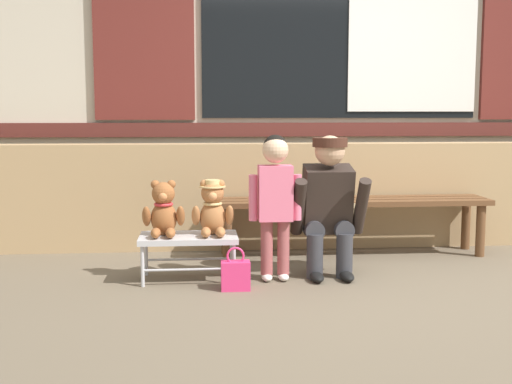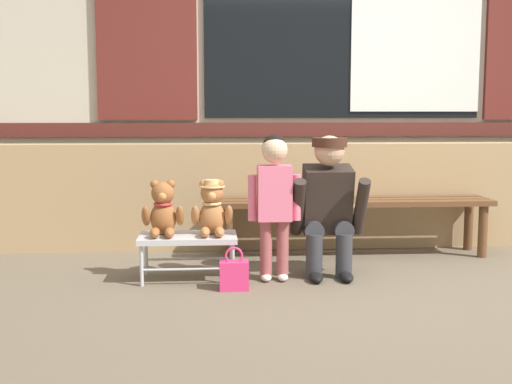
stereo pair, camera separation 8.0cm
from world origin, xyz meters
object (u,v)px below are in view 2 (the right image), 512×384
Objects in this scene: handbag_on_ground at (234,275)px; small_display_bench at (188,240)px; teddy_bear_plain at (163,211)px; adult_crouching at (329,205)px; child_standing at (274,191)px; wooden_bench_long at (353,208)px; teddy_bear_with_hat at (212,209)px.

small_display_bench is at bearing 137.19° from handbag_on_ground.
teddy_bear_plain is (-0.16, 0.00, 0.20)m from small_display_bench.
handbag_on_ground is at bearing -154.03° from adult_crouching.
child_standing is at bearing -5.81° from small_display_bench.
child_standing reaches higher than wooden_bench_long.
teddy_bear_plain reaches higher than wooden_bench_long.
child_standing is (-0.68, -0.72, 0.22)m from wooden_bench_long.
teddy_bear_plain is 1.00× the size of teddy_bear_with_hat.
adult_crouching is (0.38, 0.10, -0.11)m from child_standing.
teddy_bear_with_hat is at bearing 0.77° from small_display_bench.
child_standing is 0.61m from handbag_on_ground.
child_standing is at bearing -4.65° from teddy_bear_plain.
wooden_bench_long reaches higher than small_display_bench.
teddy_bear_plain is at bearing -177.71° from adult_crouching.
teddy_bear_with_hat is at bearing -148.77° from wooden_bench_long.
wooden_bench_long is 7.72× the size of handbag_on_ground.
teddy_bear_plain is 0.38× the size of child_standing.
small_display_bench is 0.97m from adult_crouching.
adult_crouching is (0.94, 0.05, 0.21)m from small_display_bench.
teddy_bear_with_hat is at bearing 115.94° from handbag_on_ground.
small_display_bench is at bearing -0.51° from teddy_bear_plain.
adult_crouching is at bearing 25.97° from handbag_on_ground.
wooden_bench_long is 2.19× the size of child_standing.
teddy_bear_with_hat is (-1.09, -0.66, 0.10)m from wooden_bench_long.
adult_crouching reaches higher than wooden_bench_long.
child_standing reaches higher than adult_crouching.
teddy_bear_plain is at bearing 175.35° from child_standing.
child_standing is (0.41, -0.06, 0.12)m from teddy_bear_with_hat.
small_display_bench is 0.26m from teddy_bear_with_hat.
teddy_bear_plain is (-1.41, -0.66, 0.09)m from wooden_bench_long.
adult_crouching is at bearing -116.24° from wooden_bench_long.
teddy_bear_plain is 0.32m from teddy_bear_with_hat.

